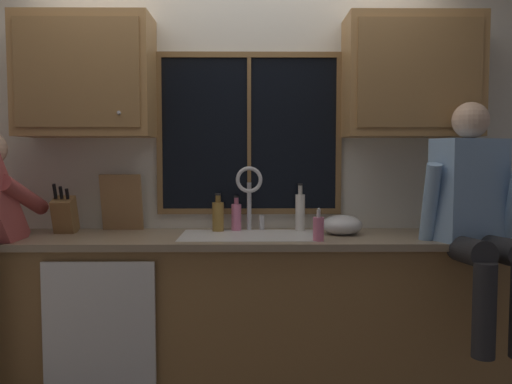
# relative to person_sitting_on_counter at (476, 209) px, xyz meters

# --- Properties ---
(back_wall) EXTENTS (5.81, 0.12, 2.55)m
(back_wall) POSITION_rel_person_sitting_on_counter_xyz_m (-1.31, 0.63, 0.17)
(back_wall) COLOR silver
(back_wall) RESTS_ON floor
(window_glass) EXTENTS (1.10, 0.02, 0.95)m
(window_glass) POSITION_rel_person_sitting_on_counter_xyz_m (-1.22, 0.56, 0.42)
(window_glass) COLOR black
(window_frame_top) EXTENTS (1.17, 0.02, 0.04)m
(window_frame_top) POSITION_rel_person_sitting_on_counter_xyz_m (-1.22, 0.55, 0.91)
(window_frame_top) COLOR brown
(window_frame_bottom) EXTENTS (1.17, 0.02, 0.04)m
(window_frame_bottom) POSITION_rel_person_sitting_on_counter_xyz_m (-1.22, 0.55, -0.07)
(window_frame_bottom) COLOR brown
(window_frame_left) EXTENTS (0.04, 0.02, 0.95)m
(window_frame_left) POSITION_rel_person_sitting_on_counter_xyz_m (-1.78, 0.55, 0.42)
(window_frame_left) COLOR brown
(window_frame_right) EXTENTS (0.03, 0.02, 0.95)m
(window_frame_right) POSITION_rel_person_sitting_on_counter_xyz_m (-0.65, 0.55, 0.42)
(window_frame_right) COLOR brown
(window_mullion_center) EXTENTS (0.02, 0.02, 0.95)m
(window_mullion_center) POSITION_rel_person_sitting_on_counter_xyz_m (-1.22, 0.55, 0.42)
(window_mullion_center) COLOR brown
(lower_cabinet_run) EXTENTS (3.41, 0.58, 0.88)m
(lower_cabinet_run) POSITION_rel_person_sitting_on_counter_xyz_m (-1.31, 0.28, -0.66)
(lower_cabinet_run) COLOR olive
(lower_cabinet_run) RESTS_ON floor
(countertop) EXTENTS (3.47, 0.62, 0.04)m
(countertop) POSITION_rel_person_sitting_on_counter_xyz_m (-1.31, 0.26, -0.20)
(countertop) COLOR gray
(countertop) RESTS_ON lower_cabinet_run
(dishwasher_front) EXTENTS (0.60, 0.02, 0.74)m
(dishwasher_front) POSITION_rel_person_sitting_on_counter_xyz_m (-2.01, -0.04, -0.65)
(dishwasher_front) COLOR white
(upper_cabinet_left) EXTENTS (0.79, 0.36, 0.72)m
(upper_cabinet_left) POSITION_rel_person_sitting_on_counter_xyz_m (-2.19, 0.40, 0.76)
(upper_cabinet_left) COLOR #A87A47
(upper_cabinet_right) EXTENTS (0.79, 0.36, 0.72)m
(upper_cabinet_right) POSITION_rel_person_sitting_on_counter_xyz_m (-0.24, 0.40, 0.76)
(upper_cabinet_right) COLOR #A87A47
(sink) EXTENTS (0.80, 0.46, 0.21)m
(sink) POSITION_rel_person_sitting_on_counter_xyz_m (-1.22, 0.27, -0.28)
(sink) COLOR silver
(sink) RESTS_ON lower_cabinet_run
(faucet) EXTENTS (0.18, 0.09, 0.40)m
(faucet) POSITION_rel_person_sitting_on_counter_xyz_m (-1.21, 0.45, 0.07)
(faucet) COLOR silver
(faucet) RESTS_ON countertop
(person_sitting_on_counter) EXTENTS (0.54, 0.66, 1.26)m
(person_sitting_on_counter) POSITION_rel_person_sitting_on_counter_xyz_m (0.00, 0.00, 0.00)
(person_sitting_on_counter) COLOR #262628
(person_sitting_on_counter) RESTS_ON countertop
(knife_block) EXTENTS (0.12, 0.18, 0.32)m
(knife_block) POSITION_rel_person_sitting_on_counter_xyz_m (-2.32, 0.36, -0.08)
(knife_block) COLOR olive
(knife_block) RESTS_ON countertop
(cutting_board) EXTENTS (0.25, 0.09, 0.35)m
(cutting_board) POSITION_rel_person_sitting_on_counter_xyz_m (-2.01, 0.48, -0.01)
(cutting_board) COLOR #997047
(cutting_board) RESTS_ON countertop
(mixing_bowl) EXTENTS (0.24, 0.24, 0.12)m
(mixing_bowl) POSITION_rel_person_sitting_on_counter_xyz_m (-0.66, 0.32, -0.13)
(mixing_bowl) COLOR silver
(mixing_bowl) RESTS_ON countertop
(soap_dispenser) EXTENTS (0.06, 0.07, 0.18)m
(soap_dispenser) POSITION_rel_person_sitting_on_counter_xyz_m (-0.83, 0.07, -0.11)
(soap_dispenser) COLOR pink
(soap_dispenser) RESTS_ON countertop
(bottle_green_glass) EXTENTS (0.06, 0.06, 0.30)m
(bottle_green_glass) POSITION_rel_person_sitting_on_counter_xyz_m (-0.90, 0.45, -0.06)
(bottle_green_glass) COLOR silver
(bottle_green_glass) RESTS_ON countertop
(bottle_tall_clear) EXTENTS (0.06, 0.06, 0.22)m
(bottle_tall_clear) POSITION_rel_person_sitting_on_counter_xyz_m (-1.30, 0.47, -0.09)
(bottle_tall_clear) COLOR pink
(bottle_tall_clear) RESTS_ON countertop
(bottle_amber_small) EXTENTS (0.07, 0.07, 0.24)m
(bottle_amber_small) POSITION_rel_person_sitting_on_counter_xyz_m (-1.41, 0.44, -0.09)
(bottle_amber_small) COLOR olive
(bottle_amber_small) RESTS_ON countertop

